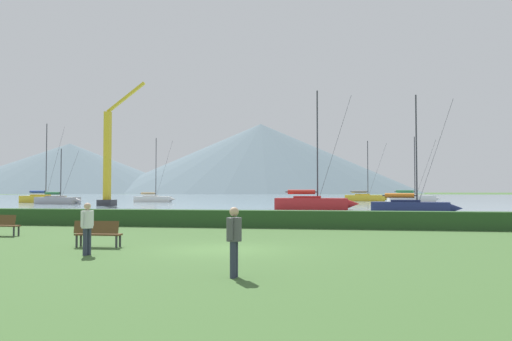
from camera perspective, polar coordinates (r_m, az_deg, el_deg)
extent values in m
plane|color=#3D602D|center=(18.42, -3.69, -8.52)|extent=(1000.00, 1000.00, 0.00)
cube|color=gray|center=(154.86, 8.52, -2.90)|extent=(320.00, 246.00, 0.00)
cube|color=#284C23|center=(29.15, 1.50, -5.25)|extent=(80.00, 1.20, 0.94)
cube|color=gold|center=(102.18, 11.65, -2.94)|extent=(7.41, 2.55, 1.16)
cone|color=gold|center=(102.38, 14.02, -2.92)|extent=(1.27, 0.99, 0.99)
cube|color=gold|center=(102.16, 11.41, -2.70)|extent=(2.75, 1.78, 0.74)
cylinder|color=#333338|center=(102.26, 11.98, 0.13)|extent=(0.15, 0.15, 10.83)
cylinder|color=#333338|center=(102.14, 11.07, -2.26)|extent=(3.33, 0.13, 0.13)
cylinder|color=gray|center=(102.14, 11.07, -2.26)|extent=(2.83, 0.47, 0.47)
cylinder|color=#333338|center=(102.33, 12.96, -0.02)|extent=(3.52, 0.04, 10.30)
cube|color=navy|center=(48.10, 16.34, -3.89)|extent=(6.80, 3.20, 1.03)
cone|color=navy|center=(48.09, 20.80, -3.84)|extent=(1.24, 1.03, 0.87)
cube|color=#1B2449|center=(48.11, 15.89, -3.45)|extent=(2.64, 1.92, 0.65)
cylinder|color=#333338|center=(48.18, 16.94, 2.04)|extent=(0.13, 0.13, 9.86)
cylinder|color=#333338|center=(48.13, 15.24, -2.63)|extent=(2.93, 0.55, 0.11)
cylinder|color=orange|center=(48.13, 15.24, -2.63)|extent=(2.53, 0.78, 0.41)
cylinder|color=#333338|center=(48.14, 18.78, 1.77)|extent=(3.08, 0.50, 9.38)
cube|color=white|center=(94.31, -11.09, -3.06)|extent=(6.42, 2.64, 0.98)
cone|color=white|center=(93.35, -8.98, -3.09)|extent=(1.14, 0.92, 0.84)
cube|color=silver|center=(94.41, -11.30, -2.84)|extent=(2.44, 1.68, 0.63)
cylinder|color=#333338|center=(94.23, -10.76, 0.22)|extent=(0.13, 0.13, 10.72)
cylinder|color=#333338|center=(94.56, -11.59, -2.43)|extent=(2.82, 0.33, 0.11)
cylinder|color=tan|center=(94.56, -11.59, -2.43)|extent=(2.42, 0.58, 0.39)
cylinder|color=#333338|center=(93.81, -9.89, 0.06)|extent=(2.97, 0.26, 10.19)
cube|color=red|center=(57.23, 6.01, -3.59)|extent=(7.75, 2.74, 1.21)
cone|color=red|center=(57.14, 10.44, -3.57)|extent=(1.34, 1.05, 1.03)
cube|color=#A52020|center=(57.25, 5.57, -3.15)|extent=(2.89, 1.89, 0.77)
cylinder|color=#333338|center=(57.38, 6.65, 2.57)|extent=(0.15, 0.15, 12.21)
cylinder|color=#333338|center=(57.29, 4.93, -2.32)|extent=(3.48, 0.18, 0.13)
cylinder|color=red|center=(57.29, 4.93, -2.32)|extent=(2.96, 0.52, 0.49)
cylinder|color=#333338|center=(57.29, 8.47, 2.28)|extent=(3.67, 0.08, 11.61)
cube|color=#9E9EA3|center=(84.01, -20.66, -3.06)|extent=(6.92, 3.27, 1.05)
cone|color=#9E9EA3|center=(81.64, -18.60, -3.12)|extent=(1.26, 1.05, 0.89)
cube|color=gray|center=(84.24, -20.86, -2.80)|extent=(2.69, 1.96, 0.67)
cylinder|color=#333338|center=(83.66, -20.32, -0.40)|extent=(0.13, 0.13, 7.71)
cylinder|color=#333338|center=(84.59, -21.14, -2.31)|extent=(2.98, 0.57, 0.11)
cylinder|color=#2D7542|center=(84.59, -21.14, -2.31)|extent=(2.58, 0.80, 0.42)
cylinder|color=#333338|center=(82.68, -19.49, -0.52)|extent=(3.13, 0.51, 7.34)
cube|color=gold|center=(94.31, -22.06, -2.89)|extent=(7.63, 3.38, 1.16)
cone|color=gold|center=(91.72, -20.01, -2.95)|extent=(1.37, 1.13, 0.99)
cube|color=gold|center=(94.57, -22.26, -2.63)|extent=(2.93, 2.08, 0.74)
cylinder|color=#333338|center=(94.03, -21.71, 0.94)|extent=(0.15, 0.15, 12.50)
cylinder|color=#333338|center=(94.95, -22.54, -2.15)|extent=(3.31, 0.52, 0.13)
cylinder|color=#2847A3|center=(94.95, -22.54, -2.15)|extent=(2.86, 0.79, 0.46)
cylinder|color=#333338|center=(92.94, -20.87, 0.77)|extent=(3.49, 0.45, 11.88)
cube|color=white|center=(93.02, 16.41, -2.96)|extent=(7.87, 3.49, 1.20)
cone|color=white|center=(94.10, 19.00, -2.92)|extent=(1.42, 1.16, 1.02)
cube|color=silver|center=(92.92, 16.15, -2.70)|extent=(3.03, 2.15, 0.76)
cylinder|color=#333338|center=(93.24, 16.77, 0.31)|extent=(0.15, 0.15, 10.52)
cylinder|color=#333338|center=(92.77, 15.77, -2.20)|extent=(3.42, 0.53, 0.13)
cylinder|color=#2D7542|center=(92.77, 15.77, -2.20)|extent=(2.95, 0.82, 0.48)
cylinder|color=#333338|center=(93.66, 17.84, 0.15)|extent=(3.60, 0.46, 10.00)
cube|color=brown|center=(20.00, -16.66, -6.64)|extent=(1.68, 0.51, 0.06)
cube|color=brown|center=(19.81, -16.87, -5.88)|extent=(1.67, 0.19, 0.45)
cylinder|color=#333338|center=(19.87, -14.48, -7.34)|extent=(0.08, 0.08, 0.45)
cylinder|color=#333338|center=(20.48, -18.39, -7.14)|extent=(0.08, 0.08, 0.45)
cylinder|color=#333338|center=(19.56, -14.85, -7.42)|extent=(0.08, 0.08, 0.45)
cylinder|color=#333338|center=(20.19, -18.81, -7.21)|extent=(0.08, 0.08, 0.45)
cube|color=brown|center=(26.43, -25.65, -5.41)|extent=(1.52, 0.50, 0.06)
cube|color=brown|center=(26.27, -25.89, -4.82)|extent=(1.51, 0.18, 0.45)
cylinder|color=#333338|center=(26.17, -24.26, -5.96)|extent=(0.08, 0.08, 0.45)
cylinder|color=#333338|center=(25.90, -24.70, -5.99)|extent=(0.08, 0.08, 0.45)
cylinder|color=#2D3347|center=(17.53, -17.99, -7.35)|extent=(0.14, 0.14, 0.85)
cylinder|color=#2D3347|center=(17.67, -17.60, -7.32)|extent=(0.14, 0.14, 0.85)
cylinder|color=silver|center=(17.55, -17.77, -5.06)|extent=(0.36, 0.36, 0.55)
cylinder|color=silver|center=(17.36, -18.28, -4.99)|extent=(0.09, 0.09, 0.50)
cylinder|color=silver|center=(17.73, -17.26, -4.94)|extent=(0.09, 0.09, 0.50)
sphere|color=tan|center=(17.53, -17.75, -3.70)|extent=(0.22, 0.22, 0.22)
cylinder|color=#2D3347|center=(12.45, -2.52, -9.62)|extent=(0.14, 0.14, 0.85)
cylinder|color=#2D3347|center=(12.62, -2.27, -9.52)|extent=(0.14, 0.14, 0.85)
cylinder|color=#4C4C51|center=(12.46, -2.39, -6.38)|extent=(0.36, 0.36, 0.55)
cylinder|color=#4C4C51|center=(12.23, -2.73, -6.33)|extent=(0.09, 0.09, 0.50)
cylinder|color=#4C4C51|center=(12.69, -2.06, -6.18)|extent=(0.09, 0.09, 0.50)
sphere|color=tan|center=(12.44, -2.38, -4.47)|extent=(0.22, 0.22, 0.22)
cube|color=#333338|center=(73.58, -15.81, -3.36)|extent=(2.00, 2.00, 0.80)
cube|color=gold|center=(73.71, -15.76, 1.56)|extent=(0.80, 0.80, 11.86)
cube|color=gold|center=(73.54, -13.87, 7.68)|extent=(5.37, 0.36, 4.03)
cone|color=slate|center=(389.78, 0.51, 1.31)|extent=(231.73, 231.73, 51.31)
cone|color=slate|center=(400.93, -19.50, 0.22)|extent=(184.74, 184.74, 35.76)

